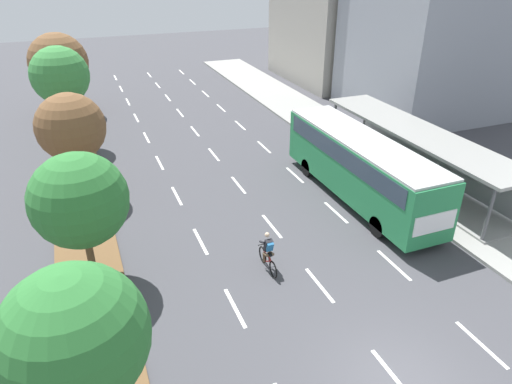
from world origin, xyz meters
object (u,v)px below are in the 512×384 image
Objects in this scene: bus_shelter at (418,149)px; median_tree_fourth at (60,76)px; cyclist at (268,253)px; median_tree_second at (79,200)px; median_tree_fifth at (58,62)px; bus at (360,162)px; median_tree_nearest at (74,338)px; median_tree_third at (71,127)px.

median_tree_fourth is at bearing 145.57° from bus_shelter.
cyclist is 0.34× the size of median_tree_second.
cyclist is 25.67m from median_tree_fifth.
bus is at bearing -43.78° from median_tree_fourth.
bus is at bearing 35.24° from median_tree_nearest.
cyclist is 9.69m from median_tree_nearest.
bus_shelter is 2.54× the size of median_tree_third.
median_tree_third is at bearing -88.37° from median_tree_fourth.
cyclist is 0.28× the size of median_tree_fourth.
cyclist is at bearing -54.77° from median_tree_third.
bus is 16.95m from median_tree_nearest.
median_tree_third reaches higher than median_tree_second.
median_tree_nearest is at bearing -92.84° from median_tree_second.
median_tree_nearest reaches higher than median_tree_second.
median_tree_second is (-17.64, -2.90, 1.78)m from bus_shelter.
bus_shelter is 2.24× the size of median_tree_fifth.
cyclist is at bearing -74.21° from median_tree_fifth.
median_tree_third is (0.01, 7.57, 0.26)m from median_tree_second.
bus is 6.20× the size of cyclist.
bus_shelter is 1.23× the size of bus.
median_tree_fourth is (0.17, 22.70, 0.59)m from median_tree_nearest.
median_tree_nearest reaches higher than bus_shelter.
median_tree_fifth is at bearing 89.86° from median_tree_nearest.
median_tree_fifth reaches higher than bus_shelter.
cyclist is at bearing -15.17° from median_tree_second.
bus reaches higher than bus_shelter.
median_tree_third is at bearing -88.81° from median_tree_fifth.
median_tree_fourth reaches higher than cyclist.
median_tree_fourth reaches higher than bus.
median_tree_nearest is 22.70m from median_tree_fourth.
cyclist is 0.33× the size of median_tree_third.
median_tree_third is (0.39, 15.13, -0.31)m from median_tree_nearest.
median_tree_second is at bearing -89.24° from median_tree_fifth.
median_tree_fourth reaches higher than median_tree_nearest.
cyclist is at bearing -156.91° from bus_shelter.
median_tree_fourth reaches higher than bus_shelter.
median_tree_second is (-13.36, -2.14, 1.57)m from bus.
median_tree_fourth is at bearing 91.63° from median_tree_third.
median_tree_fifth reaches higher than median_tree_nearest.
bus is at bearing 30.30° from cyclist.
bus_shelter is at bearing 10.10° from bus.
median_tree_third is 0.85× the size of median_tree_fourth.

